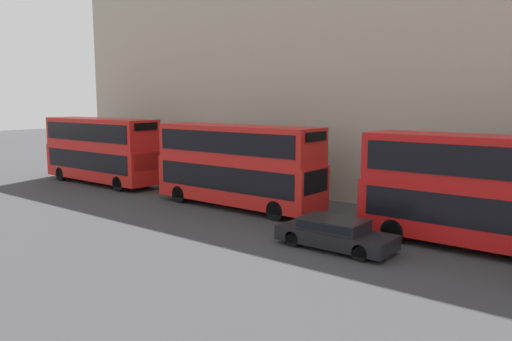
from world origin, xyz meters
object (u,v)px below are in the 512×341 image
(bus_third_in_queue, at_px, (101,148))
(car_hatchback, at_px, (335,233))
(bus_leading, at_px, (499,190))
(bus_second_in_queue, at_px, (237,163))

(bus_third_in_queue, bearing_deg, car_hatchback, -99.32)
(bus_leading, height_order, car_hatchback, bus_leading)
(bus_third_in_queue, xyz_separation_m, car_hatchback, (-3.40, -20.71, -1.88))
(bus_leading, relative_size, car_hatchback, 2.25)
(bus_leading, xyz_separation_m, bus_second_in_queue, (0.00, 13.20, 0.00))
(bus_leading, xyz_separation_m, car_hatchback, (-3.40, 5.17, -1.84))
(bus_second_in_queue, distance_m, car_hatchback, 8.91)
(bus_leading, distance_m, bus_second_in_queue, 13.20)
(bus_leading, distance_m, bus_third_in_queue, 25.88)
(bus_third_in_queue, bearing_deg, bus_second_in_queue, -90.00)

